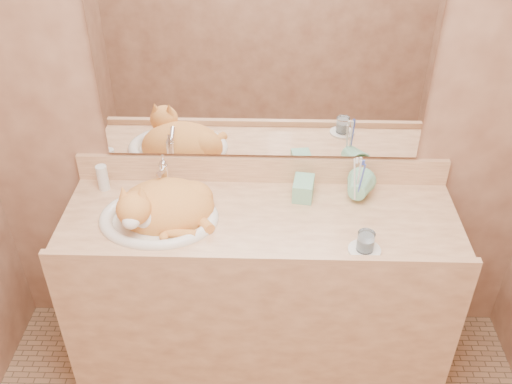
{
  "coord_description": "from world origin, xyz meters",
  "views": [
    {
      "loc": [
        0.03,
        -1.07,
        2.26
      ],
      "look_at": [
        -0.02,
        0.7,
        0.99
      ],
      "focal_mm": 40.0,
      "sensor_mm": 36.0,
      "label": 1
    }
  ],
  "objects_px": {
    "soap_dispenser": "(302,187)",
    "water_glass": "(366,241)",
    "cat": "(162,205)",
    "sink_basin": "(157,205)",
    "vanity_counter": "(260,293)",
    "toothbrush_cup": "(356,195)"
  },
  "relations": [
    {
      "from": "soap_dispenser",
      "to": "water_glass",
      "type": "distance_m",
      "value": 0.36
    },
    {
      "from": "toothbrush_cup",
      "to": "water_glass",
      "type": "bearing_deg",
      "value": -89.39
    },
    {
      "from": "sink_basin",
      "to": "toothbrush_cup",
      "type": "height_order",
      "value": "sink_basin"
    },
    {
      "from": "soap_dispenser",
      "to": "water_glass",
      "type": "xyz_separation_m",
      "value": [
        0.22,
        -0.28,
        -0.04
      ]
    },
    {
      "from": "sink_basin",
      "to": "toothbrush_cup",
      "type": "distance_m",
      "value": 0.8
    },
    {
      "from": "cat",
      "to": "water_glass",
      "type": "xyz_separation_m",
      "value": [
        0.78,
        -0.18,
        -0.01
      ]
    },
    {
      "from": "water_glass",
      "to": "cat",
      "type": "bearing_deg",
      "value": 166.93
    },
    {
      "from": "cat",
      "to": "toothbrush_cup",
      "type": "relative_size",
      "value": 3.19
    },
    {
      "from": "sink_basin",
      "to": "cat",
      "type": "relative_size",
      "value": 1.2
    },
    {
      "from": "cat",
      "to": "water_glass",
      "type": "height_order",
      "value": "cat"
    },
    {
      "from": "toothbrush_cup",
      "to": "water_glass",
      "type": "height_order",
      "value": "toothbrush_cup"
    },
    {
      "from": "sink_basin",
      "to": "water_glass",
      "type": "bearing_deg",
      "value": -1.45
    },
    {
      "from": "cat",
      "to": "vanity_counter",
      "type": "bearing_deg",
      "value": -5.36
    },
    {
      "from": "sink_basin",
      "to": "cat",
      "type": "distance_m",
      "value": 0.02
    },
    {
      "from": "cat",
      "to": "soap_dispenser",
      "type": "distance_m",
      "value": 0.57
    },
    {
      "from": "sink_basin",
      "to": "toothbrush_cup",
      "type": "bearing_deg",
      "value": 18.66
    },
    {
      "from": "toothbrush_cup",
      "to": "sink_basin",
      "type": "bearing_deg",
      "value": -171.92
    },
    {
      "from": "vanity_counter",
      "to": "sink_basin",
      "type": "bearing_deg",
      "value": -177.17
    },
    {
      "from": "sink_basin",
      "to": "vanity_counter",
      "type": "bearing_deg",
      "value": 13.41
    },
    {
      "from": "sink_basin",
      "to": "water_glass",
      "type": "distance_m",
      "value": 0.82
    },
    {
      "from": "sink_basin",
      "to": "water_glass",
      "type": "xyz_separation_m",
      "value": [
        0.8,
        -0.17,
        -0.02
      ]
    },
    {
      "from": "sink_basin",
      "to": "soap_dispenser",
      "type": "height_order",
      "value": "soap_dispenser"
    }
  ]
}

